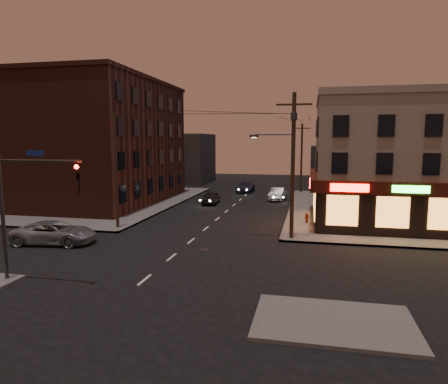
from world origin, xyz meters
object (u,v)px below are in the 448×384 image
(suv_cross, at_px, (55,233))
(sedan_mid, at_px, (278,194))
(fire_hydrant, at_px, (307,217))
(sedan_near, at_px, (211,198))
(sedan_far, at_px, (246,187))

(suv_cross, xyz_separation_m, sedan_mid, (13.15, 23.30, -0.03))
(suv_cross, relative_size, fire_hydrant, 6.69)
(sedan_near, bearing_deg, suv_cross, -113.20)
(sedan_near, relative_size, fire_hydrant, 5.00)
(sedan_far, relative_size, fire_hydrant, 6.29)
(sedan_mid, bearing_deg, sedan_near, -141.40)
(suv_cross, bearing_deg, sedan_mid, -36.27)
(sedan_far, bearing_deg, sedan_mid, -53.04)
(suv_cross, relative_size, sedan_far, 1.06)
(sedan_near, bearing_deg, sedan_mid, 27.13)
(sedan_far, distance_m, fire_hydrant, 21.28)
(sedan_near, xyz_separation_m, sedan_mid, (6.98, 4.40, 0.03))
(suv_cross, height_order, fire_hydrant, suv_cross)
(sedan_near, relative_size, sedan_far, 0.79)
(suv_cross, height_order, sedan_mid, suv_cross)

